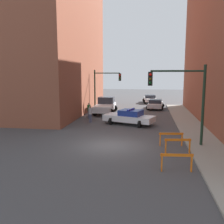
% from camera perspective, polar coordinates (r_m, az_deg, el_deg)
% --- Properties ---
extents(ground_plane, '(120.00, 120.00, 0.00)m').
position_cam_1_polar(ground_plane, '(16.79, -0.25, -7.67)').
color(ground_plane, '#424244').
extents(sidewalk_right, '(2.40, 44.00, 0.12)m').
position_cam_1_polar(sidewalk_right, '(17.01, 21.08, -7.85)').
color(sidewalk_right, gray).
rests_on(sidewalk_right, ground_plane).
extents(building_corner_left, '(14.00, 20.00, 24.05)m').
position_cam_1_polar(building_corner_left, '(34.01, -18.05, 20.74)').
color(building_corner_left, brown).
rests_on(building_corner_left, ground_plane).
extents(traffic_light_near, '(3.64, 0.35, 5.20)m').
position_cam_1_polar(traffic_light_near, '(16.77, 16.33, 4.24)').
color(traffic_light_near, black).
rests_on(traffic_light_near, sidewalk_right).
extents(traffic_light_far, '(3.44, 0.35, 5.20)m').
position_cam_1_polar(traffic_light_far, '(31.53, -2.00, 6.33)').
color(traffic_light_far, black).
rests_on(traffic_light_far, ground_plane).
extents(police_car, '(5.05, 3.32, 1.52)m').
position_cam_1_polar(police_car, '(23.43, 3.98, -1.13)').
color(police_car, white).
rests_on(police_car, ground_plane).
extents(white_truck, '(2.67, 5.42, 1.90)m').
position_cam_1_polar(white_truck, '(30.13, -1.55, 1.46)').
color(white_truck, silver).
rests_on(white_truck, ground_plane).
extents(parked_car_near, '(2.54, 4.45, 1.31)m').
position_cam_1_polar(parked_car_near, '(34.13, 9.89, 1.81)').
color(parked_car_near, silver).
rests_on(parked_car_near, ground_plane).
extents(parked_car_mid, '(2.49, 4.43, 1.31)m').
position_cam_1_polar(parked_car_mid, '(41.11, 8.67, 3.02)').
color(parked_car_mid, silver).
rests_on(parked_car_mid, ground_plane).
extents(pedestrian_crossing, '(0.50, 0.50, 1.66)m').
position_cam_1_polar(pedestrian_crossing, '(24.47, -4.98, -0.39)').
color(pedestrian_crossing, '#474C66').
rests_on(pedestrian_crossing, ground_plane).
extents(pedestrian_corner, '(0.49, 0.49, 1.66)m').
position_cam_1_polar(pedestrian_corner, '(26.78, -5.28, 0.40)').
color(pedestrian_corner, '#474C66').
rests_on(pedestrian_corner, ground_plane).
extents(barrier_front, '(1.60, 0.31, 0.90)m').
position_cam_1_polar(barrier_front, '(12.78, 14.58, -10.43)').
color(barrier_front, orange).
rests_on(barrier_front, ground_plane).
extents(barrier_mid, '(1.59, 0.40, 0.90)m').
position_cam_1_polar(barrier_mid, '(15.57, 14.81, -6.94)').
color(barrier_mid, orange).
rests_on(barrier_mid, ground_plane).
extents(barrier_back, '(1.59, 0.37, 0.90)m').
position_cam_1_polar(barrier_back, '(17.00, 13.36, -5.55)').
color(barrier_back, orange).
rests_on(barrier_back, ground_plane).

